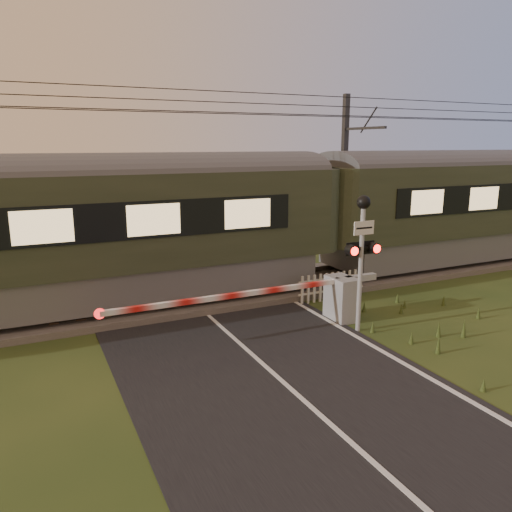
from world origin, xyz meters
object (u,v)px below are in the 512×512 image
train (319,215)px  crossing_signal (362,239)px  picket_fence (332,286)px  catenary_mast (345,177)px  boom_gate (331,297)px

train → crossing_signal: 4.60m
picket_fence → catenary_mast: size_ratio=0.36×
boom_gate → crossing_signal: 1.94m
boom_gate → picket_fence: bearing=54.8°
crossing_signal → catenary_mast: catenary_mast is taller
train → crossing_signal: size_ratio=12.71×
crossing_signal → catenary_mast: bearing=58.2°
train → boom_gate: bearing=-116.9°
crossing_signal → boom_gate: bearing=104.8°
train → picket_fence: bearing=-109.1°
crossing_signal → train: bearing=70.9°
boom_gate → catenary_mast: catenary_mast is taller
train → boom_gate: 4.20m
train → catenary_mast: 3.55m
train → crossing_signal: (-1.51, -4.35, 0.04)m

